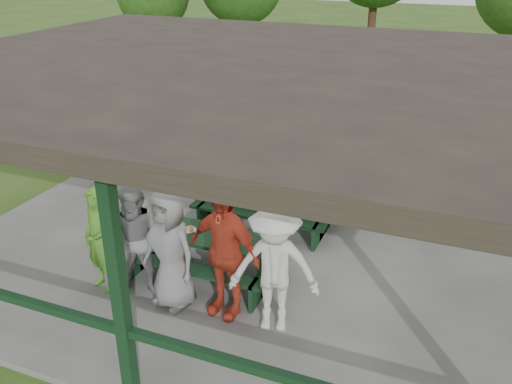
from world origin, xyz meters
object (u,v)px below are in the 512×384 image
at_px(farm_trailer, 221,92).
at_px(spectator_blue, 230,144).
at_px(contestant_green, 99,240).
at_px(pickup_truck, 375,97).
at_px(contestant_grey_mid, 170,249).
at_px(spectator_lblue, 254,162).
at_px(picnic_table_near, 206,249).
at_px(contestant_red, 224,252).
at_px(spectator_grey, 353,178).
at_px(picnic_table_far, 267,201).
at_px(contestant_white_fedora, 274,268).
at_px(contestant_grey_left, 138,243).

bearing_deg(farm_trailer, spectator_blue, -45.63).
xyz_separation_m(contestant_green, pickup_truck, (2.16, 10.34, -0.13)).
bearing_deg(contestant_grey_mid, spectator_lblue, 107.88).
relative_size(picnic_table_near, spectator_blue, 1.29).
xyz_separation_m(contestant_grey_mid, contestant_red, (0.80, 0.11, 0.07)).
height_order(spectator_grey, farm_trailer, spectator_grey).
relative_size(contestant_red, spectator_lblue, 1.17).
distance_m(contestant_green, pickup_truck, 10.56).
bearing_deg(spectator_blue, farm_trailer, -38.20).
xyz_separation_m(picnic_table_far, pickup_truck, (0.59, 7.41, 0.25)).
xyz_separation_m(contestant_white_fedora, spectator_grey, (0.25, 3.60, -0.09)).
bearing_deg(contestant_grey_mid, farm_trailer, 125.53).
distance_m(contestant_white_fedora, farm_trailer, 10.83).
bearing_deg(contestant_green, spectator_grey, 69.29).
relative_size(contestant_white_fedora, pickup_truck, 0.33).
distance_m(picnic_table_far, contestant_grey_mid, 2.94).
bearing_deg(picnic_table_far, contestant_white_fedora, -67.25).
xyz_separation_m(contestant_grey_mid, spectator_blue, (-1.02, 4.28, 0.04)).
distance_m(picnic_table_near, spectator_grey, 3.28).
height_order(contestant_red, pickup_truck, contestant_red).
bearing_deg(picnic_table_near, pickup_truck, 84.71).
distance_m(pickup_truck, farm_trailer, 4.78).
distance_m(picnic_table_near, contestant_grey_mid, 0.99).
relative_size(picnic_table_far, contestant_red, 1.31).
bearing_deg(contestant_green, spectator_blue, 106.16).
height_order(contestant_green, farm_trailer, contestant_green).
xyz_separation_m(contestant_grey_left, contestant_red, (1.33, 0.11, 0.08)).
distance_m(contestant_green, contestant_red, 2.00).
bearing_deg(farm_trailer, pickup_truck, 26.36).
bearing_deg(farm_trailer, spectator_lblue, -41.95).
distance_m(contestant_red, spectator_grey, 3.68).
relative_size(contestant_green, spectator_lblue, 1.00).
xyz_separation_m(picnic_table_far, contestant_grey_mid, (-0.38, -2.88, 0.44)).
distance_m(contestant_red, spectator_blue, 4.54).
distance_m(contestant_white_fedora, pickup_truck, 10.26).
bearing_deg(spectator_lblue, spectator_grey, -168.80).
height_order(spectator_blue, pickup_truck, spectator_blue).
relative_size(contestant_green, pickup_truck, 0.29).
bearing_deg(contestant_grey_mid, picnic_table_far, 96.41).
xyz_separation_m(contestant_green, farm_trailer, (-2.55, 9.54, -0.24)).
bearing_deg(spectator_lblue, contestant_red, 120.27).
distance_m(spectator_grey, farm_trailer, 8.07).
xyz_separation_m(spectator_blue, farm_trailer, (-2.72, 5.21, -0.35)).
relative_size(spectator_lblue, pickup_truck, 0.29).
relative_size(spectator_blue, farm_trailer, 0.47).
relative_size(contestant_green, spectator_grey, 0.99).
height_order(spectator_lblue, spectator_blue, spectator_blue).
relative_size(contestant_green, contestant_grey_left, 0.93).
bearing_deg(pickup_truck, spectator_blue, 153.53).
xyz_separation_m(contestant_red, contestant_white_fedora, (0.77, -0.06, -0.04)).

